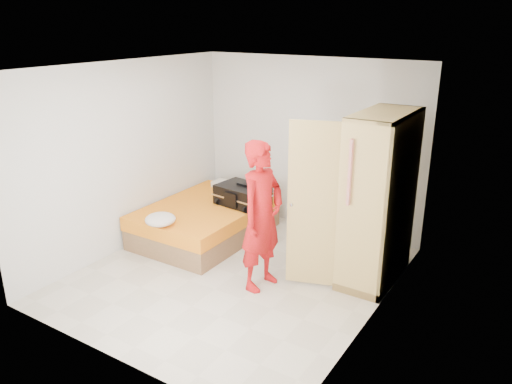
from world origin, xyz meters
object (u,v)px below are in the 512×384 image
Objects in this scene: wardrobe at (373,203)px; suitcase at (243,195)px; person at (262,216)px; bed at (206,221)px; round_cushion at (160,219)px.

wardrobe is 2.11m from suitcase.
wardrobe is 1.15× the size of person.
wardrobe reaches higher than person.
bed is 4.93× the size of round_cushion.
bed is 2.61m from wardrobe.
suitcase is (0.44, 0.34, 0.39)m from bed.
bed is 1.79m from person.
person is at bearing -139.46° from wardrobe.
bed is at bearing -177.52° from wardrobe.
bed is 1.11× the size of person.
suitcase is 1.95× the size of round_cushion.
person is (-1.04, -0.89, -0.09)m from wardrobe.
person reaches higher than suitcase.
wardrobe is at bearing 0.08° from suitcase.
suitcase is (-2.06, 0.23, -0.36)m from wardrobe.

